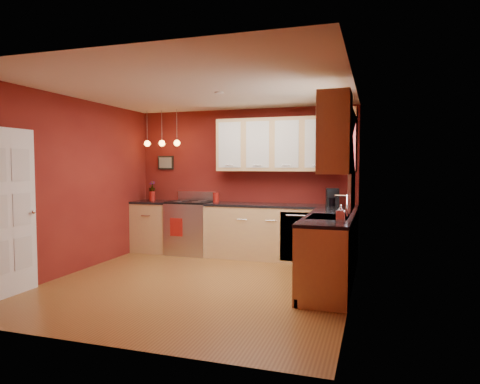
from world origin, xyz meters
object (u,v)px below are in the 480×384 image
(sink, at_px, (329,218))
(gas_range, at_px, (190,227))
(coffee_maker, at_px, (332,198))
(red_canister, at_px, (216,197))
(soap_pump, at_px, (340,213))

(sink, bearing_deg, gas_range, 150.22)
(gas_range, distance_m, coffee_maker, 2.59)
(sink, relative_size, red_canister, 4.02)
(sink, distance_m, red_canister, 2.66)
(sink, relative_size, coffee_maker, 2.44)
(soap_pump, bearing_deg, sink, 108.67)
(soap_pump, bearing_deg, gas_range, 143.86)
(coffee_maker, bearing_deg, soap_pump, -94.52)
(coffee_maker, bearing_deg, sink, -98.58)
(gas_range, xyz_separation_m, soap_pump, (2.81, -2.05, 0.56))
(gas_range, bearing_deg, red_canister, 7.96)
(red_canister, xyz_separation_m, soap_pump, (2.34, -2.12, 0.02))
(gas_range, relative_size, coffee_maker, 3.87)
(red_canister, distance_m, soap_pump, 3.15)
(coffee_maker, height_order, soap_pump, coffee_maker)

